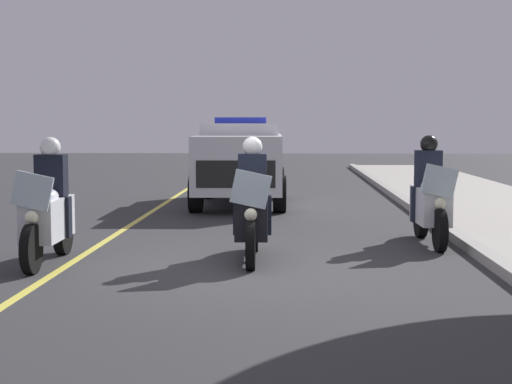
% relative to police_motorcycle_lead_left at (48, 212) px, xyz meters
% --- Properties ---
extents(ground_plane, '(80.00, 80.00, 0.00)m').
position_rel_police_motorcycle_lead_left_xyz_m(ground_plane, '(0.14, 2.78, -0.70)').
color(ground_plane, '#333335').
extents(curb_strip, '(48.00, 0.24, 0.15)m').
position_rel_police_motorcycle_lead_left_xyz_m(curb_strip, '(0.14, 6.00, -0.62)').
color(curb_strip, '#9E9B93').
rests_on(curb_strip, ground).
extents(lane_stripe_center, '(48.00, 0.12, 0.01)m').
position_rel_police_motorcycle_lead_left_xyz_m(lane_stripe_center, '(0.14, 0.29, -0.70)').
color(lane_stripe_center, '#E0D14C').
rests_on(lane_stripe_center, ground).
extents(police_motorcycle_lead_left, '(2.14, 0.57, 1.72)m').
position_rel_police_motorcycle_lead_left_xyz_m(police_motorcycle_lead_left, '(0.00, 0.00, 0.00)').
color(police_motorcycle_lead_left, black).
rests_on(police_motorcycle_lead_left, ground).
extents(police_motorcycle_lead_right, '(2.14, 0.57, 1.72)m').
position_rel_police_motorcycle_lead_left_xyz_m(police_motorcycle_lead_right, '(-0.41, 2.76, 0.00)').
color(police_motorcycle_lead_right, black).
rests_on(police_motorcycle_lead_right, ground).
extents(police_motorcycle_trailing, '(2.14, 0.57, 1.72)m').
position_rel_police_motorcycle_lead_left_xyz_m(police_motorcycle_trailing, '(-1.95, 5.49, 0.00)').
color(police_motorcycle_trailing, black).
rests_on(police_motorcycle_trailing, ground).
extents(police_suv, '(4.95, 2.17, 2.05)m').
position_rel_police_motorcycle_lead_left_xyz_m(police_suv, '(-7.81, 2.13, 0.37)').
color(police_suv, silver).
rests_on(police_suv, ground).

